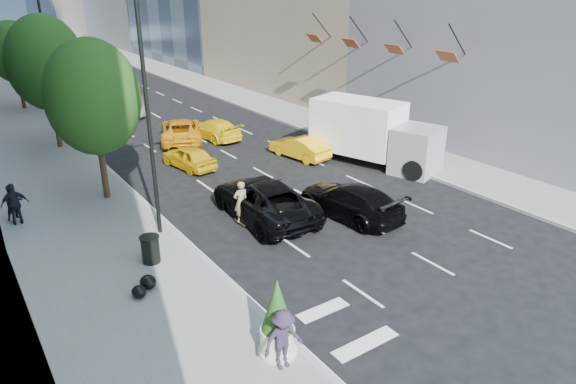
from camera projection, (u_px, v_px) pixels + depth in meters
ground at (343, 231)px, 21.68m from camera, size 160.00×160.00×0.00m
sidewalk_left at (4, 117)px, 39.82m from camera, size 6.00×120.00×0.15m
sidewalk_right at (222, 90)px, 49.78m from camera, size 4.00×120.00×0.15m
lamp_near at (151, 95)px, 19.22m from camera, size 2.13×0.22×10.00m
lamp_far at (49, 48)px, 32.95m from camera, size 2.13×0.22×10.00m
tree_near at (93, 98)px, 22.89m from camera, size 4.20×4.20×7.46m
tree_mid at (46, 63)px, 30.39m from camera, size 4.50×4.50×7.99m
tree_far at (14, 52)px, 40.57m from camera, size 3.90×3.90×6.92m
traffic_signal at (10, 47)px, 47.24m from camera, size 2.48×0.53×5.20m
facade_flags at (373, 43)px, 32.55m from camera, size 1.85×13.30×2.05m
skateboarder at (241, 205)px, 21.94m from camera, size 0.68×0.44×1.85m
black_sedan_lincoln at (264, 200)px, 22.64m from camera, size 3.11×6.26×1.71m
black_sedan_mercedes at (350, 200)px, 22.79m from camera, size 2.78×5.49×1.53m
taxi_a at (189, 157)px, 28.79m from camera, size 2.16×4.01×1.30m
taxi_b at (299, 147)px, 30.50m from camera, size 2.03×4.19×1.32m
taxi_c at (181, 130)px, 33.64m from camera, size 4.39×5.95×1.50m
taxi_d at (214, 129)px, 34.24m from camera, size 2.34×4.73×1.32m
city_bus at (87, 96)px, 40.32m from camera, size 6.01×10.72×2.93m
box_truck at (372, 133)px, 29.24m from camera, size 4.77×7.81×3.52m
pedestrian_a at (13, 202)px, 22.12m from camera, size 0.87×0.73×1.58m
pedestrian_b at (15, 204)px, 21.64m from camera, size 1.10×0.50×1.84m
pedestrian_c at (283, 340)px, 13.48m from camera, size 1.19×0.74×1.77m
trash_can at (151, 250)px, 18.81m from camera, size 0.66×0.66×0.99m
planter_shrub at (277, 319)px, 13.93m from camera, size 0.98×0.98×2.35m
garbage_bags at (145, 286)px, 17.06m from camera, size 0.96×0.93×0.48m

